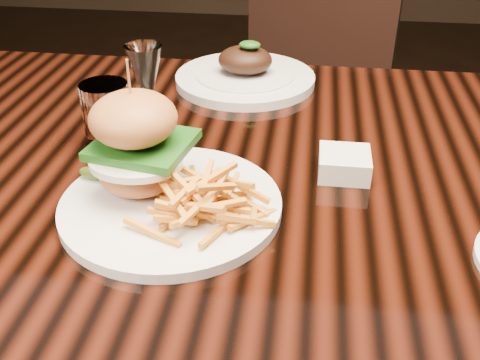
# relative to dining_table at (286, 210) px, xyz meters

# --- Properties ---
(dining_table) EXTENTS (1.60, 0.90, 0.75)m
(dining_table) POSITION_rel_dining_table_xyz_m (0.00, 0.00, 0.00)
(dining_table) COLOR black
(dining_table) RESTS_ON ground
(burger_plate) EXTENTS (0.30, 0.30, 0.20)m
(burger_plate) POSITION_rel_dining_table_xyz_m (-0.16, -0.12, 0.13)
(burger_plate) COLOR silver
(burger_plate) RESTS_ON dining_table
(ramekin) EXTENTS (0.08, 0.08, 0.03)m
(ramekin) POSITION_rel_dining_table_xyz_m (0.08, -0.00, 0.09)
(ramekin) COLOR silver
(ramekin) RESTS_ON dining_table
(wine_glass) EXTENTS (0.06, 0.06, 0.16)m
(wine_glass) POSITION_rel_dining_table_xyz_m (-0.23, 0.07, 0.19)
(wine_glass) COLOR white
(wine_glass) RESTS_ON dining_table
(water_tumbler) EXTENTS (0.08, 0.08, 0.10)m
(water_tumbler) POSITION_rel_dining_table_xyz_m (-0.29, 0.05, 0.13)
(water_tumbler) COLOR white
(water_tumbler) RESTS_ON dining_table
(far_dish) EXTENTS (0.28, 0.28, 0.09)m
(far_dish) POSITION_rel_dining_table_xyz_m (-0.11, 0.33, 0.09)
(far_dish) COLOR silver
(far_dish) RESTS_ON dining_table
(chair_far) EXTENTS (0.56, 0.56, 0.95)m
(chair_far) POSITION_rel_dining_table_xyz_m (0.02, 0.89, -0.13)
(chair_far) COLOR black
(chair_far) RESTS_ON ground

